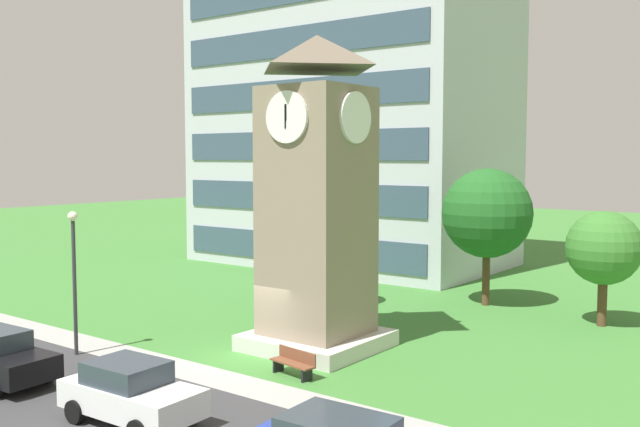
{
  "coord_description": "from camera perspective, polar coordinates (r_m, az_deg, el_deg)",
  "views": [
    {
      "loc": [
        17.32,
        -18.86,
        7.27
      ],
      "look_at": [
        0.61,
        3.21,
        5.07
      ],
      "focal_mm": 39.68,
      "sensor_mm": 36.0,
      "label": 1
    }
  ],
  "objects": [
    {
      "name": "parked_car_white",
      "position": [
        20.61,
        -15.01,
        -13.73
      ],
      "size": [
        4.18,
        2.19,
        1.69
      ],
      "color": "silver",
      "rests_on": "ground"
    },
    {
      "name": "tree_by_building",
      "position": [
        34.07,
        0.26,
        -0.85
      ],
      "size": [
        2.85,
        2.85,
        5.53
      ],
      "color": "#513823",
      "rests_on": "ground"
    },
    {
      "name": "kerb_strip",
      "position": [
        24.76,
        -9.69,
        -12.59
      ],
      "size": [
        120.0,
        1.6,
        0.01
      ],
      "primitive_type": "cube",
      "color": "#9E9E99",
      "rests_on": "ground"
    },
    {
      "name": "park_bench",
      "position": [
        24.03,
        -2.13,
        -11.92
      ],
      "size": [
        1.86,
        0.78,
        0.88
      ],
      "color": "brown",
      "rests_on": "ground"
    },
    {
      "name": "street_lamp",
      "position": [
        27.42,
        -19.22,
        -3.95
      ],
      "size": [
        0.36,
        0.36,
        5.31
      ],
      "color": "#333338",
      "rests_on": "ground"
    },
    {
      "name": "ground_plane",
      "position": [
        26.62,
        -5.33,
        -11.33
      ],
      "size": [
        160.0,
        160.0,
        0.0
      ],
      "primitive_type": "plane",
      "color": "#3D7A33"
    },
    {
      "name": "office_building",
      "position": [
        49.26,
        2.54,
        10.99
      ],
      "size": [
        20.2,
        12.17,
        25.6
      ],
      "color": "#B7BCC6",
      "rests_on": "ground"
    },
    {
      "name": "clock_tower",
      "position": [
        26.59,
        -0.26,
        0.33
      ],
      "size": [
        4.56,
        4.56,
        11.79
      ],
      "color": "gray",
      "rests_on": "ground"
    },
    {
      "name": "tree_near_tower",
      "position": [
        35.47,
        13.33,
        0.01
      ],
      "size": [
        4.39,
        4.39,
        6.75
      ],
      "color": "#513823",
      "rests_on": "ground"
    },
    {
      "name": "tree_streetside",
      "position": [
        32.69,
        21.92,
        -2.62
      ],
      "size": [
        3.19,
        3.19,
        5.0
      ],
      "color": "#513823",
      "rests_on": "ground"
    },
    {
      "name": "street_asphalt",
      "position": [
        22.15,
        -18.31,
        -14.85
      ],
      "size": [
        120.0,
        7.2,
        0.01
      ],
      "primitive_type": "cube",
      "color": "#38383A",
      "rests_on": "ground"
    }
  ]
}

